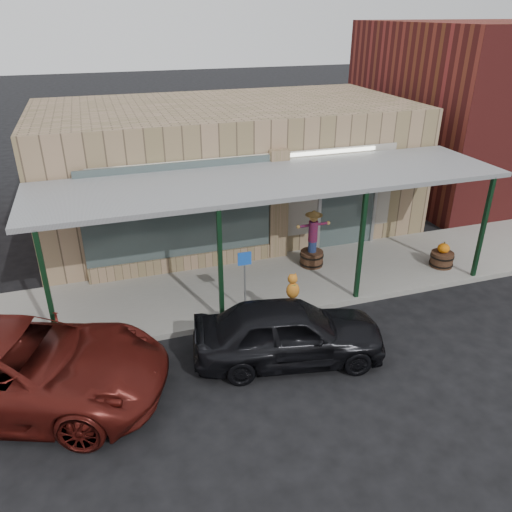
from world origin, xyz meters
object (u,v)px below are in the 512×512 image
object	(u,v)px
car_maroon	(16,367)
barrel_scarecrow	(312,247)
barrel_pumpkin	(442,257)
handicap_sign	(245,274)
parked_sedan	(289,332)

from	to	relation	value
car_maroon	barrel_scarecrow	bearing A→B (deg)	-46.10
barrel_pumpkin	handicap_sign	bearing A→B (deg)	-175.07
barrel_scarecrow	barrel_pumpkin	distance (m)	3.80
barrel_pumpkin	handicap_sign	world-z (taller)	handicap_sign
handicap_sign	car_maroon	bearing A→B (deg)	-161.82
barrel_scarecrow	parked_sedan	size ratio (longest dim) A/B	0.40
barrel_scarecrow	parked_sedan	bearing A→B (deg)	-129.12
parked_sedan	car_maroon	xyz separation A→B (m)	(-5.41, 0.41, 0.10)
barrel_scarecrow	handicap_sign	bearing A→B (deg)	-154.18
parked_sedan	car_maroon	bearing A→B (deg)	96.48
parked_sedan	car_maroon	size ratio (longest dim) A/B	0.76
barrel_pumpkin	barrel_scarecrow	bearing A→B (deg)	161.08
barrel_scarecrow	car_maroon	distance (m)	8.26
barrel_pumpkin	car_maroon	xyz separation A→B (m)	(-11.16, -2.05, 0.38)
barrel_scarecrow	handicap_sign	world-z (taller)	barrel_scarecrow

